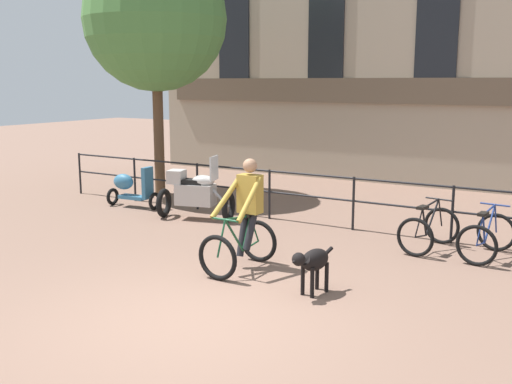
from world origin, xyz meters
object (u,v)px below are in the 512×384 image
object	(u,v)px
parked_bicycle_near_lamp	(429,230)
parked_bicycle_mid_left	(487,237)
cyclist_with_bike	(244,220)
parked_motorcycle	(195,193)
dog	(313,262)
parked_scooter	(131,188)

from	to	relation	value
parked_bicycle_near_lamp	parked_bicycle_mid_left	size ratio (longest dim) A/B	1.02
cyclist_with_bike	parked_motorcycle	distance (m)	3.53
dog	parked_bicycle_near_lamp	xyz separation A→B (m)	(0.76, 3.00, -0.11)
parked_scooter	parked_bicycle_near_lamp	bearing A→B (deg)	-94.68
parked_motorcycle	parked_bicycle_near_lamp	xyz separation A→B (m)	(4.84, 0.18, -0.20)
cyclist_with_bike	parked_bicycle_near_lamp	bearing A→B (deg)	50.77
dog	parked_bicycle_mid_left	distance (m)	3.45
parked_scooter	cyclist_with_bike	bearing A→B (deg)	-122.90
parked_bicycle_mid_left	parked_scooter	xyz separation A→B (m)	(-7.77, 0.05, 0.10)
parked_bicycle_mid_left	parked_scooter	distance (m)	7.77
parked_bicycle_mid_left	parked_bicycle_near_lamp	bearing A→B (deg)	6.35
parked_motorcycle	parked_bicycle_near_lamp	bearing A→B (deg)	-102.51
dog	cyclist_with_bike	bearing A→B (deg)	173.05
parked_bicycle_near_lamp	parked_scooter	bearing A→B (deg)	9.11
parked_bicycle_near_lamp	dog	bearing A→B (deg)	85.33
dog	parked_bicycle_mid_left	xyz separation A→B (m)	(1.70, 3.00, -0.11)
cyclist_with_bike	parked_bicycle_near_lamp	size ratio (longest dim) A/B	1.41
cyclist_with_bike	parked_scooter	size ratio (longest dim) A/B	1.30
cyclist_with_bike	parked_bicycle_near_lamp	xyz separation A→B (m)	(2.18, 2.49, -0.41)
parked_bicycle_mid_left	parked_motorcycle	bearing A→B (deg)	8.17
dog	parked_bicycle_mid_left	size ratio (longest dim) A/B	0.73
parked_motorcycle	parked_bicycle_near_lamp	distance (m)	4.85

